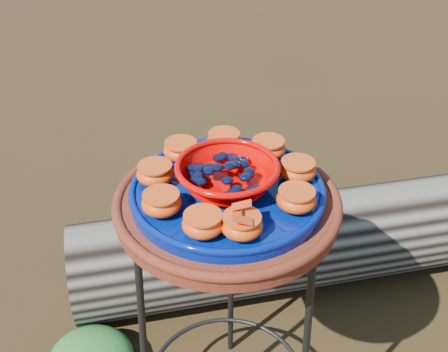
# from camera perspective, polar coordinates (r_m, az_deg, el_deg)

# --- Properties ---
(plant_stand) EXTENTS (0.44, 0.44, 0.70)m
(plant_stand) POSITION_cam_1_polar(r_m,az_deg,el_deg) (1.39, 0.28, -15.13)
(plant_stand) COLOR black
(plant_stand) RESTS_ON ground
(terracotta_saucer) EXTENTS (0.45, 0.45, 0.04)m
(terracotta_saucer) POSITION_cam_1_polar(r_m,az_deg,el_deg) (1.14, 0.33, -3.00)
(terracotta_saucer) COLOR brown
(terracotta_saucer) RESTS_ON plant_stand
(cobalt_plate) EXTENTS (0.38, 0.38, 0.03)m
(cobalt_plate) POSITION_cam_1_polar(r_m,az_deg,el_deg) (1.12, 0.33, -1.73)
(cobalt_plate) COLOR #000145
(cobalt_plate) RESTS_ON terracotta_saucer
(red_bowl) EXTENTS (0.19, 0.19, 0.05)m
(red_bowl) POSITION_cam_1_polar(r_m,az_deg,el_deg) (1.09, 0.34, -0.06)
(red_bowl) COLOR #C70200
(red_bowl) RESTS_ON cobalt_plate
(glass_gems) EXTENTS (0.15, 0.15, 0.03)m
(glass_gems) POSITION_cam_1_polar(r_m,az_deg,el_deg) (1.07, 0.34, 1.68)
(glass_gems) COLOR black
(glass_gems) RESTS_ON red_bowl
(orange_half_0) EXTENTS (0.07, 0.07, 0.04)m
(orange_half_0) POSITION_cam_1_polar(r_m,az_deg,el_deg) (0.98, 1.82, -5.06)
(orange_half_0) COLOR #D14000
(orange_half_0) RESTS_ON cobalt_plate
(orange_half_1) EXTENTS (0.07, 0.07, 0.04)m
(orange_half_1) POSITION_cam_1_polar(r_m,az_deg,el_deg) (1.05, 7.35, -2.39)
(orange_half_1) COLOR #D14000
(orange_half_1) RESTS_ON cobalt_plate
(orange_half_2) EXTENTS (0.07, 0.07, 0.04)m
(orange_half_2) POSITION_cam_1_polar(r_m,az_deg,el_deg) (1.13, 7.47, 0.58)
(orange_half_2) COLOR #D14000
(orange_half_2) RESTS_ON cobalt_plate
(orange_half_3) EXTENTS (0.07, 0.07, 0.04)m
(orange_half_3) POSITION_cam_1_polar(r_m,az_deg,el_deg) (1.20, 4.52, 2.81)
(orange_half_3) COLOR #D14000
(orange_half_3) RESTS_ON cobalt_plate
(orange_half_4) EXTENTS (0.07, 0.07, 0.04)m
(orange_half_4) POSITION_cam_1_polar(r_m,az_deg,el_deg) (1.22, 0.00, 3.55)
(orange_half_4) COLOR #D14000
(orange_half_4) RESTS_ON cobalt_plate
(orange_half_5) EXTENTS (0.07, 0.07, 0.04)m
(orange_half_5) POSITION_cam_1_polar(r_m,az_deg,el_deg) (1.19, -4.40, 2.60)
(orange_half_5) COLOR #D14000
(orange_half_5) RESTS_ON cobalt_plate
(orange_half_6) EXTENTS (0.07, 0.07, 0.04)m
(orange_half_6) POSITION_cam_1_polar(r_m,az_deg,el_deg) (1.12, -7.00, 0.22)
(orange_half_6) COLOR #D14000
(orange_half_6) RESTS_ON cobalt_plate
(orange_half_7) EXTENTS (0.07, 0.07, 0.04)m
(orange_half_7) POSITION_cam_1_polar(r_m,az_deg,el_deg) (1.04, -6.36, -2.76)
(orange_half_7) COLOR #D14000
(orange_half_7) RESTS_ON cobalt_plate
(orange_half_8) EXTENTS (0.07, 0.07, 0.04)m
(orange_half_8) POSITION_cam_1_polar(r_m,az_deg,el_deg) (0.99, -2.15, -4.89)
(orange_half_8) COLOR #D14000
(orange_half_8) RESTS_ON cobalt_plate
(butterfly) EXTENTS (0.08, 0.05, 0.01)m
(butterfly) POSITION_cam_1_polar(r_m,az_deg,el_deg) (0.97, 1.84, -3.82)
(butterfly) COLOR red
(butterfly) RESTS_ON orange_half_0
(driftwood_log) EXTENTS (1.76, 0.90, 0.32)m
(driftwood_log) POSITION_cam_1_polar(r_m,az_deg,el_deg) (1.95, 10.55, -6.09)
(driftwood_log) COLOR black
(driftwood_log) RESTS_ON ground
(foliage_back) EXTENTS (0.34, 0.34, 0.17)m
(foliage_back) POSITION_cam_1_polar(r_m,az_deg,el_deg) (1.97, -2.90, -7.80)
(foliage_back) COLOR #1E551F
(foliage_back) RESTS_ON ground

